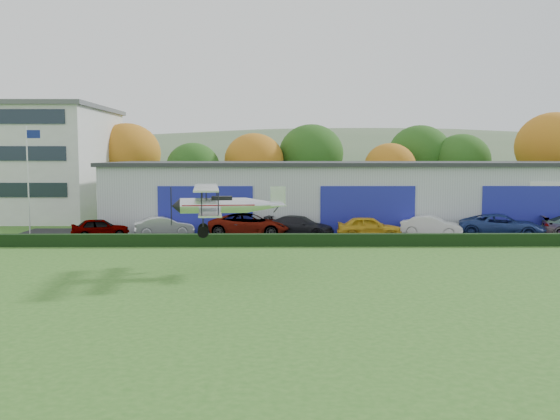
{
  "coord_description": "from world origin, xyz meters",
  "views": [
    {
      "loc": [
        -1.89,
        -23.14,
        5.94
      ],
      "look_at": [
        -1.59,
        11.02,
        2.83
      ],
      "focal_mm": 39.35,
      "sensor_mm": 36.0,
      "label": 1
    }
  ],
  "objects_px": {
    "car_5": "(432,226)",
    "car_6": "(502,226)",
    "flagpole": "(29,170)",
    "hangar": "(357,194)",
    "car_2": "(250,225)",
    "biplane": "(223,204)",
    "car_4": "(369,227)",
    "car_0": "(100,228)",
    "car_3": "(300,226)",
    "car_1": "(164,226)"
  },
  "relations": [
    {
      "from": "hangar",
      "to": "car_6",
      "type": "bearing_deg",
      "value": -40.6
    },
    {
      "from": "car_2",
      "to": "car_4",
      "type": "bearing_deg",
      "value": -92.86
    },
    {
      "from": "flagpole",
      "to": "hangar",
      "type": "bearing_deg",
      "value": 13.51
    },
    {
      "from": "car_1",
      "to": "car_6",
      "type": "distance_m",
      "value": 24.22
    },
    {
      "from": "car_3",
      "to": "car_4",
      "type": "height_order",
      "value": "car_4"
    },
    {
      "from": "car_1",
      "to": "car_2",
      "type": "bearing_deg",
      "value": -106.32
    },
    {
      "from": "car_4",
      "to": "flagpole",
      "type": "bearing_deg",
      "value": 88.89
    },
    {
      "from": "flagpole",
      "to": "car_6",
      "type": "xyz_separation_m",
      "value": [
        34.18,
        -1.99,
        -3.92
      ]
    },
    {
      "from": "car_0",
      "to": "car_1",
      "type": "relative_size",
      "value": 0.93
    },
    {
      "from": "car_2",
      "to": "car_1",
      "type": "bearing_deg",
      "value": 93.84
    },
    {
      "from": "car_6",
      "to": "hangar",
      "type": "bearing_deg",
      "value": 66.93
    },
    {
      "from": "car_0",
      "to": "car_5",
      "type": "height_order",
      "value": "car_5"
    },
    {
      "from": "car_6",
      "to": "biplane",
      "type": "bearing_deg",
      "value": 139.81
    },
    {
      "from": "flagpole",
      "to": "car_5",
      "type": "xyz_separation_m",
      "value": [
        29.34,
        -1.34,
        -4.01
      ]
    },
    {
      "from": "car_2",
      "to": "biplane",
      "type": "bearing_deg",
      "value": -178.48
    },
    {
      "from": "flagpole",
      "to": "car_5",
      "type": "bearing_deg",
      "value": -2.62
    },
    {
      "from": "car_3",
      "to": "car_6",
      "type": "bearing_deg",
      "value": -73.57
    },
    {
      "from": "car_3",
      "to": "biplane",
      "type": "distance_m",
      "value": 13.64
    },
    {
      "from": "car_4",
      "to": "biplane",
      "type": "xyz_separation_m",
      "value": [
        -9.3,
        -11.55,
        2.58
      ]
    },
    {
      "from": "hangar",
      "to": "biplane",
      "type": "xyz_separation_m",
      "value": [
        -9.52,
        -19.85,
        0.75
      ]
    },
    {
      "from": "hangar",
      "to": "car_5",
      "type": "relative_size",
      "value": 9.23
    },
    {
      "from": "car_4",
      "to": "car_6",
      "type": "height_order",
      "value": "car_6"
    },
    {
      "from": "car_2",
      "to": "biplane",
      "type": "relative_size",
      "value": 0.87
    },
    {
      "from": "flagpole",
      "to": "car_3",
      "type": "height_order",
      "value": "flagpole"
    },
    {
      "from": "car_3",
      "to": "car_4",
      "type": "distance_m",
      "value": 4.96
    },
    {
      "from": "car_5",
      "to": "car_6",
      "type": "relative_size",
      "value": 0.75
    },
    {
      "from": "car_0",
      "to": "car_5",
      "type": "distance_m",
      "value": 23.75
    },
    {
      "from": "hangar",
      "to": "flagpole",
      "type": "bearing_deg",
      "value": -166.49
    },
    {
      "from": "hangar",
      "to": "flagpole",
      "type": "xyz_separation_m",
      "value": [
        -24.88,
        -5.98,
        2.13
      ]
    },
    {
      "from": "hangar",
      "to": "car_3",
      "type": "bearing_deg",
      "value": -125.05
    },
    {
      "from": "car_0",
      "to": "car_4",
      "type": "distance_m",
      "value": 19.08
    },
    {
      "from": "biplane",
      "to": "flagpole",
      "type": "bearing_deg",
      "value": 131.67
    },
    {
      "from": "car_3",
      "to": "car_6",
      "type": "height_order",
      "value": "car_6"
    },
    {
      "from": "car_2",
      "to": "car_5",
      "type": "relative_size",
      "value": 1.33
    },
    {
      "from": "hangar",
      "to": "car_2",
      "type": "xyz_separation_m",
      "value": [
        -8.69,
        -7.09,
        -1.79
      ]
    },
    {
      "from": "car_5",
      "to": "car_6",
      "type": "height_order",
      "value": "car_6"
    },
    {
      "from": "flagpole",
      "to": "car_0",
      "type": "relative_size",
      "value": 2.01
    },
    {
      "from": "hangar",
      "to": "car_1",
      "type": "xyz_separation_m",
      "value": [
        -14.9,
        -6.95,
        -1.9
      ]
    },
    {
      "from": "car_1",
      "to": "car_3",
      "type": "xyz_separation_m",
      "value": [
        9.84,
        -0.28,
        0.02
      ]
    },
    {
      "from": "hangar",
      "to": "car_2",
      "type": "relative_size",
      "value": 6.91
    },
    {
      "from": "car_5",
      "to": "car_4",
      "type": "bearing_deg",
      "value": 121.85
    },
    {
      "from": "car_2",
      "to": "car_3",
      "type": "height_order",
      "value": "car_2"
    },
    {
      "from": "car_2",
      "to": "hangar",
      "type": "bearing_deg",
      "value": -45.58
    },
    {
      "from": "car_1",
      "to": "biplane",
      "type": "relative_size",
      "value": 0.63
    },
    {
      "from": "car_0",
      "to": "car_3",
      "type": "relative_size",
      "value": 0.8
    },
    {
      "from": "hangar",
      "to": "car_6",
      "type": "xyz_separation_m",
      "value": [
        9.29,
        -7.97,
        -1.79
      ]
    },
    {
      "from": "car_2",
      "to": "car_4",
      "type": "distance_m",
      "value": 8.56
    },
    {
      "from": "flagpole",
      "to": "biplane",
      "type": "height_order",
      "value": "flagpole"
    },
    {
      "from": "hangar",
      "to": "car_4",
      "type": "height_order",
      "value": "hangar"
    },
    {
      "from": "flagpole",
      "to": "car_2",
      "type": "height_order",
      "value": "flagpole"
    }
  ]
}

